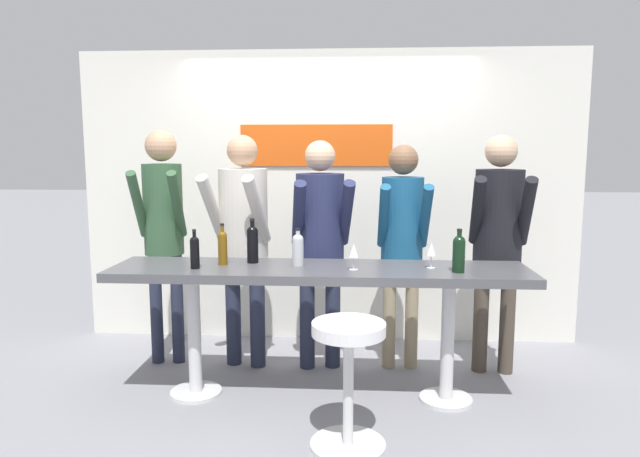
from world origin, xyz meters
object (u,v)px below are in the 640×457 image
object	(u,v)px
person_center_right	(498,227)
wine_bottle_0	(195,251)
person_center_left	(320,229)
wine_bottle_1	(459,252)
wine_bottle_4	(253,242)
wine_glass_0	(431,250)
wine_bottle_3	(223,246)
wine_glass_1	(354,251)
person_far_left	(163,217)
tasting_table	(319,285)
wine_bottle_2	(298,248)
person_center	(402,230)
person_left	(243,225)
bar_stool	(348,364)

from	to	relation	value
person_center_right	wine_bottle_0	bearing A→B (deg)	-156.44
person_center_left	wine_bottle_1	size ratio (longest dim) A/B	6.28
wine_bottle_4	wine_glass_0	distance (m)	1.23
person_center_right	wine_bottle_3	size ratio (longest dim) A/B	6.35
wine_glass_1	wine_bottle_4	bearing A→B (deg)	164.05
person_center_right	wine_bottle_4	world-z (taller)	person_center_right
person_far_left	wine_bottle_3	xyz separation A→B (m)	(0.60, -0.53, -0.13)
wine_bottle_3	wine_bottle_1	bearing A→B (deg)	-5.29
person_far_left	wine_glass_0	xyz separation A→B (m)	(2.01, -0.57, -0.14)
person_center_right	person_center_left	bearing A→B (deg)	-173.75
tasting_table	wine_bottle_2	bearing A→B (deg)	163.48
person_far_left	person_center	bearing A→B (deg)	-6.03
person_center_right	wine_bottle_2	size ratio (longest dim) A/B	7.13
person_left	wine_glass_0	xyz separation A→B (m)	(1.37, -0.55, -0.08)
wine_bottle_1	wine_glass_1	distance (m)	0.67
bar_stool	wine_bottle_0	world-z (taller)	wine_bottle_0
wine_glass_1	person_center_left	bearing A→B (deg)	112.42
person_left	wine_bottle_3	xyz separation A→B (m)	(-0.04, -0.52, -0.08)
person_center	wine_bottle_1	distance (m)	0.76
bar_stool	person_center_left	world-z (taller)	person_center_left
person_center	wine_bottle_0	size ratio (longest dim) A/B	6.61
person_center_left	person_left	bearing A→B (deg)	169.63
wine_bottle_1	person_far_left	bearing A→B (deg)	162.58
tasting_table	person_center_left	world-z (taller)	person_center_left
person_center_right	wine_bottle_1	bearing A→B (deg)	-115.06
person_center_left	wine_bottle_1	bearing A→B (deg)	-44.98
bar_stool	wine_bottle_2	world-z (taller)	wine_bottle_2
person_left	wine_bottle_1	bearing A→B (deg)	-11.93
bar_stool	wine_bottle_1	distance (m)	1.05
person_far_left	person_left	distance (m)	0.64
bar_stool	person_far_left	size ratio (longest dim) A/B	0.40
person_far_left	person_center_left	bearing A→B (deg)	-7.59
wine_glass_1	wine_bottle_0	bearing A→B (deg)	-178.89
tasting_table	person_center_left	bearing A→B (deg)	92.93
bar_stool	wine_bottle_2	bearing A→B (deg)	117.07
wine_bottle_4	wine_glass_0	size ratio (longest dim) A/B	1.77
wine_bottle_3	wine_glass_1	distance (m)	0.91
person_center_right	wine_bottle_3	world-z (taller)	person_center_right
person_center_right	wine_glass_1	bearing A→B (deg)	-143.23
wine_bottle_0	wine_bottle_3	bearing A→B (deg)	42.67
person_center	person_far_left	bearing A→B (deg)	179.59
wine_bottle_0	wine_bottle_1	size ratio (longest dim) A/B	0.93
person_far_left	wine_bottle_3	bearing A→B (deg)	-48.41
wine_bottle_2	wine_bottle_4	bearing A→B (deg)	166.33
wine_bottle_1	wine_glass_0	bearing A→B (deg)	145.45
bar_stool	person_far_left	bearing A→B (deg)	140.04
person_center_right	wine_bottle_3	distance (m)	2.04
person_center_right	wine_glass_0	xyz separation A→B (m)	(-0.56, -0.53, -0.09)
bar_stool	wine_bottle_3	distance (m)	1.25
person_center_right	wine_bottle_3	xyz separation A→B (m)	(-1.97, -0.50, -0.08)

